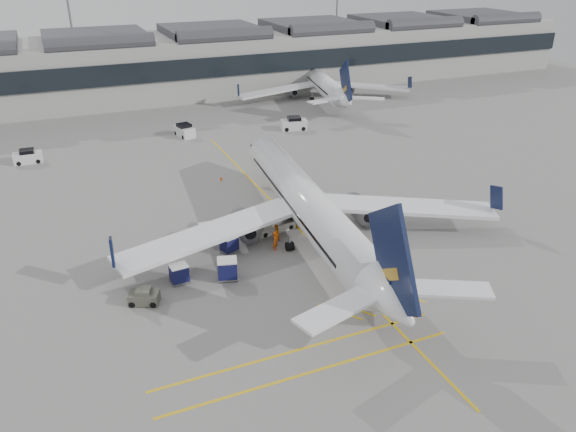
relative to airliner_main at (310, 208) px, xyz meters
name	(u,v)px	position (x,y,z in m)	size (l,w,h in m)	color
ground	(230,287)	(-10.17, -5.55, -3.30)	(220.00, 220.00, 0.00)	gray
terminal	(110,67)	(-10.17, 66.38, 2.84)	(200.00, 20.45, 12.40)	#9E9E99
light_masts	(87,13)	(-11.83, 80.45, 11.19)	(113.00, 0.60, 25.45)	slate
apron_markings	(290,220)	(-0.17, 4.45, -3.30)	(0.25, 60.00, 0.01)	gold
airliner_main	(310,208)	(0.00, 0.00, 0.00)	(38.50, 42.24, 11.24)	white
airliner_far	(322,83)	(26.74, 51.26, -0.40)	(33.30, 36.73, 9.87)	white
belt_loader	(273,225)	(-2.78, 2.83, -2.69)	(5.31, 2.46, 2.11)	beige
baggage_cart_a	(229,244)	(-8.28, 0.34, -2.42)	(1.91, 1.76, 1.64)	gray
baggage_cart_b	(179,273)	(-13.92, -3.14, -2.39)	(1.71, 1.45, 1.70)	gray
baggage_cart_c	(206,231)	(-9.54, 3.79, -2.44)	(1.57, 1.31, 1.60)	gray
baggage_cart_d	(227,269)	(-9.91, -4.25, -2.27)	(2.16, 1.93, 1.92)	gray
ramp_agent_a	(276,241)	(-4.08, -1.08, -2.31)	(0.72, 0.47, 1.98)	#DD4C0B
ramp_agent_b	(276,233)	(-3.40, 0.55, -2.39)	(0.89, 0.69, 1.83)	orange
pushback_tug	(144,297)	(-17.32, -5.13, -2.71)	(2.76, 2.28, 1.34)	#525346
safety_cone_nose	(221,178)	(-3.61, 18.29, -3.04)	(0.38, 0.38, 0.53)	#F24C0A
safety_cone_engine	(356,234)	(4.47, -1.59, -3.08)	(0.33, 0.33, 0.45)	#F24C0A
service_van_left	(28,157)	(-25.72, 34.60, -2.47)	(3.68, 1.92, 1.86)	silver
service_van_mid	(184,131)	(-3.45, 37.87, -2.42)	(2.73, 4.19, 1.98)	silver
service_van_right	(294,124)	(13.48, 34.43, -2.37)	(4.40, 2.90, 2.08)	silver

